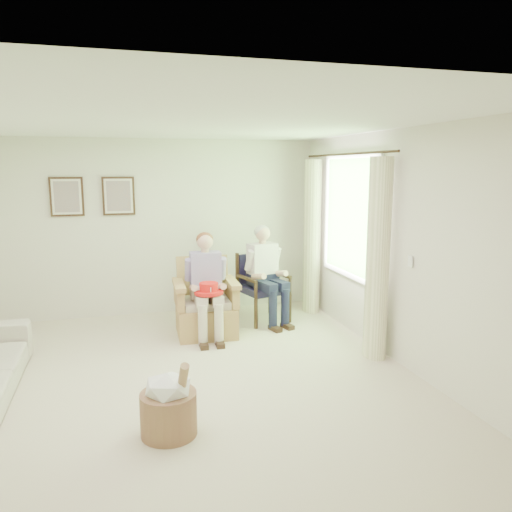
% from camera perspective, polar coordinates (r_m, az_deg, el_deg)
% --- Properties ---
extents(floor, '(5.50, 5.50, 0.00)m').
position_cam_1_polar(floor, '(5.25, -9.09, -14.59)').
color(floor, beige).
rests_on(floor, ground).
extents(back_wall, '(5.00, 0.04, 2.60)m').
position_cam_1_polar(back_wall, '(7.57, -11.86, 3.16)').
color(back_wall, silver).
rests_on(back_wall, ground).
extents(front_wall, '(5.00, 0.04, 2.60)m').
position_cam_1_polar(front_wall, '(2.24, -1.35, -12.90)').
color(front_wall, silver).
rests_on(front_wall, ground).
extents(right_wall, '(0.04, 5.50, 2.60)m').
position_cam_1_polar(right_wall, '(5.69, 16.37, 0.77)').
color(right_wall, silver).
rests_on(right_wall, ground).
extents(ceiling, '(5.00, 5.50, 0.02)m').
position_cam_1_polar(ceiling, '(4.79, -9.97, 14.98)').
color(ceiling, white).
rests_on(ceiling, back_wall).
extents(window, '(0.13, 2.50, 1.63)m').
position_cam_1_polar(window, '(6.68, 10.75, 4.78)').
color(window, '#2D6B23').
rests_on(window, right_wall).
extents(curtain_left, '(0.34, 0.34, 2.30)m').
position_cam_1_polar(curtain_left, '(5.81, 13.73, -0.42)').
color(curtain_left, '#F6EDC0').
rests_on(curtain_left, ground).
extents(curtain_right, '(0.34, 0.34, 2.30)m').
position_cam_1_polar(curtain_right, '(7.56, 6.42, 2.16)').
color(curtain_right, '#F6EDC0').
rests_on(curtain_right, ground).
extents(framed_print_left, '(0.45, 0.05, 0.55)m').
position_cam_1_polar(framed_print_left, '(7.50, -20.82, 6.35)').
color(framed_print_left, '#382114').
rests_on(framed_print_left, back_wall).
extents(framed_print_right, '(0.45, 0.05, 0.55)m').
position_cam_1_polar(framed_print_right, '(7.47, -15.43, 6.63)').
color(framed_print_right, '#382114').
rests_on(framed_print_right, back_wall).
extents(wicker_armchair, '(0.79, 0.78, 1.00)m').
position_cam_1_polar(wicker_armchair, '(6.68, -5.80, -6.16)').
color(wicker_armchair, tan).
rests_on(wicker_armchair, ground).
extents(wood_armchair, '(0.62, 0.58, 0.95)m').
position_cam_1_polar(wood_armchair, '(7.22, 0.65, -3.24)').
color(wood_armchair, black).
rests_on(wood_armchair, ground).
extents(person_wicker, '(0.40, 0.63, 1.33)m').
position_cam_1_polar(person_wicker, '(6.44, -5.66, -2.58)').
color(person_wicker, beige).
rests_on(person_wicker, ground).
extents(person_dark, '(0.40, 0.62, 1.35)m').
position_cam_1_polar(person_dark, '(7.01, 1.02, -1.35)').
color(person_dark, '#191B37').
rests_on(person_dark, ground).
extents(red_hat, '(0.36, 0.36, 0.14)m').
position_cam_1_polar(red_hat, '(6.26, -5.42, -3.84)').
color(red_hat, red).
rests_on(red_hat, person_wicker).
extents(hatbox, '(0.57, 0.57, 0.68)m').
position_cam_1_polar(hatbox, '(4.32, -9.94, -16.32)').
color(hatbox, tan).
rests_on(hatbox, ground).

